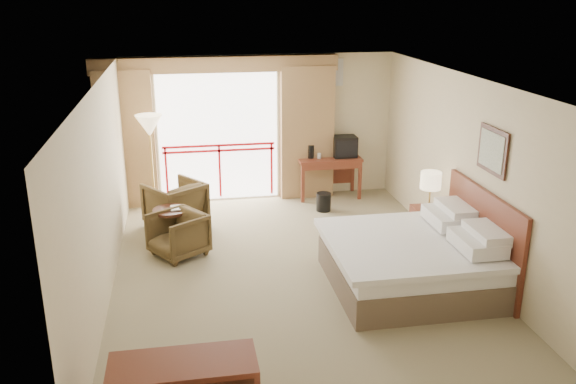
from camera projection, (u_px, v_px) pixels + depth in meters
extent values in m
plane|color=#867B59|center=(295.00, 275.00, 8.58)|extent=(7.00, 7.00, 0.00)
plane|color=white|center=(296.00, 83.00, 7.72)|extent=(7.00, 7.00, 0.00)
plane|color=beige|center=(261.00, 128.00, 11.42)|extent=(5.00, 0.00, 5.00)
plane|color=beige|center=(376.00, 315.00, 4.88)|extent=(5.00, 0.00, 5.00)
plane|color=beige|center=(102.00, 194.00, 7.74)|extent=(0.00, 7.00, 7.00)
plane|color=beige|center=(470.00, 174.00, 8.56)|extent=(0.00, 7.00, 7.00)
plane|color=white|center=(219.00, 137.00, 11.32)|extent=(2.40, 0.00, 2.40)
cube|color=red|center=(219.00, 151.00, 11.38)|extent=(2.09, 0.03, 0.04)
cube|color=red|center=(219.00, 145.00, 11.34)|extent=(2.09, 0.03, 0.04)
cube|color=red|center=(167.00, 174.00, 11.34)|extent=(0.04, 0.03, 1.00)
cube|color=red|center=(220.00, 171.00, 11.50)|extent=(0.04, 0.03, 1.00)
cube|color=red|center=(272.00, 169.00, 11.67)|extent=(0.04, 0.03, 1.00)
cube|color=olive|center=(127.00, 140.00, 10.91)|extent=(1.00, 0.26, 2.50)
cube|color=olive|center=(307.00, 133.00, 11.45)|extent=(1.00, 0.26, 2.50)
cube|color=olive|center=(216.00, 64.00, 10.79)|extent=(4.40, 0.22, 0.28)
cube|color=silver|center=(330.00, 72.00, 11.29)|extent=(0.50, 0.04, 0.50)
cube|color=brown|center=(409.00, 273.00, 8.20)|extent=(2.05, 2.00, 0.40)
cube|color=white|center=(410.00, 252.00, 8.10)|extent=(2.01, 1.96, 0.22)
cube|color=white|center=(407.00, 244.00, 8.05)|extent=(2.09, 2.06, 0.08)
cube|color=white|center=(477.00, 242.00, 7.71)|extent=(0.50, 0.75, 0.18)
cube|color=white|center=(448.00, 217.00, 8.55)|extent=(0.50, 0.75, 0.18)
cube|color=white|center=(488.00, 233.00, 7.69)|extent=(0.40, 0.70, 0.14)
cube|color=white|center=(457.00, 209.00, 8.53)|extent=(0.40, 0.70, 0.14)
cube|color=#5D2215|center=(482.00, 237.00, 8.22)|extent=(0.06, 2.10, 1.30)
cube|color=black|center=(493.00, 151.00, 7.84)|extent=(0.03, 0.72, 0.60)
cube|color=silver|center=(491.00, 151.00, 7.84)|extent=(0.01, 0.60, 0.48)
cube|color=#5D2215|center=(428.00, 229.00, 9.33)|extent=(0.47, 0.56, 0.65)
cylinder|color=tan|center=(429.00, 206.00, 9.26)|extent=(0.13, 0.13, 0.04)
cylinder|color=tan|center=(430.00, 195.00, 9.21)|extent=(0.03, 0.03, 0.33)
cylinder|color=#FFE5B2|center=(431.00, 180.00, 9.13)|extent=(0.31, 0.31, 0.26)
cube|color=black|center=(431.00, 210.00, 9.07)|extent=(0.19, 0.15, 0.08)
cube|color=#5D2215|center=(329.00, 158.00, 11.57)|extent=(1.20, 0.58, 0.05)
cube|color=#5D2215|center=(303.00, 183.00, 11.37)|extent=(0.06, 0.06, 0.74)
cube|color=#5D2215|center=(360.00, 180.00, 11.55)|extent=(0.06, 0.06, 0.74)
cube|color=#5D2215|center=(298.00, 176.00, 11.83)|extent=(0.06, 0.06, 0.74)
cube|color=#5D2215|center=(353.00, 173.00, 12.01)|extent=(0.06, 0.06, 0.74)
cube|color=#5D2215|center=(325.00, 170.00, 11.90)|extent=(1.10, 0.03, 0.55)
cube|color=#5D2215|center=(332.00, 166.00, 11.35)|extent=(1.10, 0.03, 0.12)
cube|color=black|center=(344.00, 147.00, 11.54)|extent=(0.44, 0.34, 0.40)
cube|color=black|center=(347.00, 149.00, 11.39)|extent=(0.40, 0.02, 0.32)
cylinder|color=black|center=(311.00, 152.00, 11.46)|extent=(0.14, 0.14, 0.26)
cylinder|color=white|center=(319.00, 156.00, 11.46)|extent=(0.08, 0.08, 0.10)
cylinder|color=black|center=(324.00, 202.00, 11.00)|extent=(0.32, 0.32, 0.33)
imported|color=#403018|center=(177.00, 225.00, 10.37)|extent=(1.17, 1.17, 0.77)
imported|color=#403018|center=(179.00, 255.00, 9.22)|extent=(1.01, 1.00, 0.67)
cylinder|color=black|center=(171.00, 210.00, 9.38)|extent=(0.55, 0.55, 0.04)
cylinder|color=black|center=(172.00, 228.00, 9.47)|extent=(0.07, 0.07, 0.55)
cylinder|color=black|center=(173.00, 244.00, 9.56)|extent=(0.40, 0.40, 0.03)
imported|color=white|center=(171.00, 209.00, 9.37)|extent=(0.20, 0.26, 0.02)
cylinder|color=tan|center=(156.00, 214.00, 10.83)|extent=(0.29, 0.29, 0.03)
cylinder|color=tan|center=(153.00, 173.00, 10.59)|extent=(0.03, 0.03, 1.57)
cone|color=#FFE5B2|center=(149.00, 126.00, 10.32)|extent=(0.46, 0.46, 0.37)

